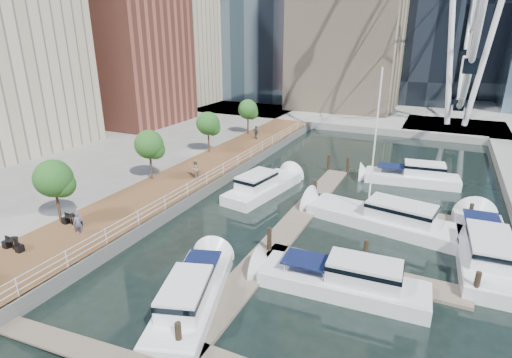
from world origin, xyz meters
The scene contains 14 objects.
ground centered at (0.00, 0.00, 0.00)m, with size 520.00×520.00×0.00m, color black.
boardwalk centered at (-9.00, 15.00, 0.50)m, with size 6.00×60.00×1.00m, color brown.
seawall centered at (-6.00, 15.00, 0.50)m, with size 0.25×60.00×1.00m, color #595954.
land_far centered at (0.00, 102.00, 0.50)m, with size 200.00×114.00×1.00m, color gray.
pier centered at (14.00, 52.00, 0.50)m, with size 14.00×12.00×1.00m, color gray.
railing centered at (-6.10, 15.00, 1.52)m, with size 0.10×60.00×1.05m, color white, non-canonical shape.
floating_docks centered at (7.97, 9.98, 0.49)m, with size 16.00×34.00×2.60m.
midrise_condos centered at (-33.57, 26.82, 13.42)m, with size 19.00×67.00×28.00m.
street_trees centered at (-11.40, 14.00, 4.29)m, with size 2.60×42.60×4.60m.
yacht_foreground centered at (8.36, 5.84, 0.00)m, with size 2.70×10.08×2.15m, color silver, non-canonical shape.
pedestrian_near centered at (-8.72, 3.22, 1.80)m, with size 0.58×0.38×1.59m, color #53596F.
pedestrian_mid centered at (-7.99, 15.97, 1.88)m, with size 0.85×0.67×1.76m, color gray.
pedestrian_far centered at (-9.23, 31.94, 1.84)m, with size 0.99×0.41×1.69m, color #31393E.
moored_yachts centered at (8.52, 13.27, 0.00)m, with size 21.57×39.28×11.50m.
Camera 1 is at (12.06, -13.29, 13.49)m, focal length 28.00 mm.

